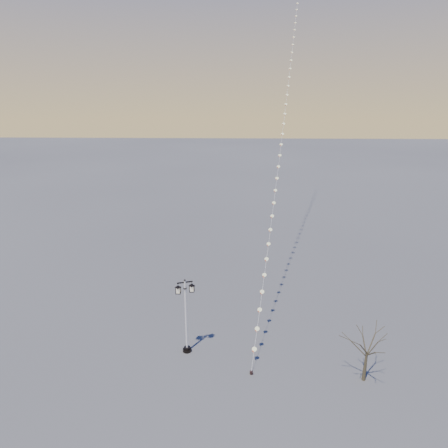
{
  "coord_description": "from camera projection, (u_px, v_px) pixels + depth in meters",
  "views": [
    {
      "loc": [
        0.12,
        -22.05,
        16.78
      ],
      "look_at": [
        -0.87,
        5.22,
        7.97
      ],
      "focal_mm": 31.54,
      "sensor_mm": 36.0,
      "label": 1
    }
  ],
  "objects": [
    {
      "name": "ground",
      "position": [
        234.0,
        362.0,
        26.13
      ],
      "size": [
        300.0,
        300.0,
        0.0
      ],
      "primitive_type": "plane",
      "color": "#4B4B4B",
      "rests_on": "ground"
    },
    {
      "name": "street_lamp",
      "position": [
        186.0,
        313.0,
        26.34
      ],
      "size": [
        1.35,
        0.76,
        5.48
      ],
      "rotation": [
        0.0,
        0.0,
        0.31
      ],
      "color": "black",
      "rests_on": "ground"
    },
    {
      "name": "bare_tree",
      "position": [
        368.0,
        344.0,
        23.7
      ],
      "size": [
        2.24,
        2.24,
        3.72
      ],
      "rotation": [
        0.0,
        0.0,
        -0.26
      ],
      "color": "#3C3523",
      "rests_on": "ground"
    },
    {
      "name": "kite_train",
      "position": [
        283.0,
        117.0,
        40.19
      ],
      "size": [
        7.73,
        42.34,
        29.81
      ],
      "rotation": [
        0.0,
        0.0,
        0.13
      ],
      "color": "black",
      "rests_on": "ground"
    }
  ]
}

